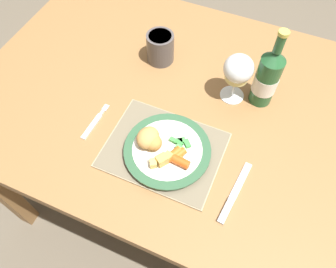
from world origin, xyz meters
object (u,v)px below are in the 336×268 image
table_knife (233,197)px  drinking_cup (160,47)px  dining_table (198,121)px  wine_glass (238,70)px  bottle (267,78)px  fork (94,124)px  dinner_plate (167,150)px

table_knife → drinking_cup: (-0.36, 0.37, 0.05)m
dining_table → table_knife: size_ratio=7.61×
dining_table → wine_glass: wine_glass is taller
wine_glass → dining_table: bearing=-137.0°
table_knife → bottle: bottle is taller
fork → wine_glass: (0.33, 0.26, 0.11)m
wine_glass → bottle: size_ratio=0.62×
fork → bottle: bottle is taller
bottle → drinking_cup: (-0.34, 0.03, -0.04)m
dining_table → drinking_cup: bearing=145.9°
drinking_cup → fork: bearing=-102.4°
dining_table → table_knife: 0.31m
drinking_cup → table_knife: bearing=-45.6°
fork → bottle: 0.51m
table_knife → bottle: 0.35m
dinner_plate → bottle: 0.35m
dining_table → fork: fork is taller
table_knife → wine_glass: bearing=107.7°
dining_table → dinner_plate: size_ratio=6.02×
wine_glass → bottle: bearing=14.7°
fork → wine_glass: bearing=38.0°
dinner_plate → bottle: bottle is taller
dinner_plate → table_knife: dinner_plate is taller
fork → table_knife: bearing=-7.4°
dinner_plate → fork: size_ratio=1.76×
fork → drinking_cup: size_ratio=1.36×
dining_table → drinking_cup: 0.26m
dining_table → bottle: size_ratio=5.52×
dining_table → drinking_cup: (-0.19, 0.13, 0.14)m
drinking_cup → dinner_plate: bearing=-63.0°
dining_table → bottle: bearing=30.5°
bottle → fork: bearing=-145.7°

